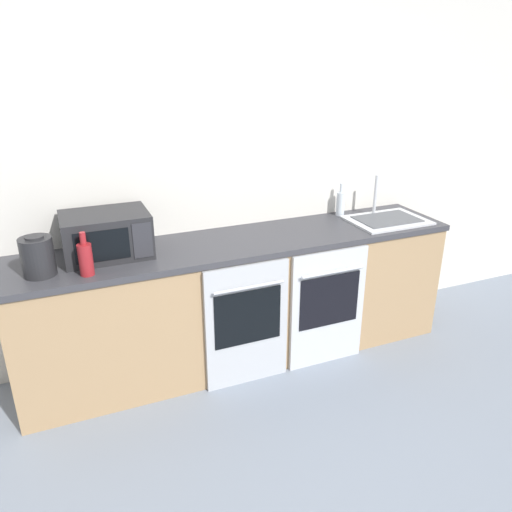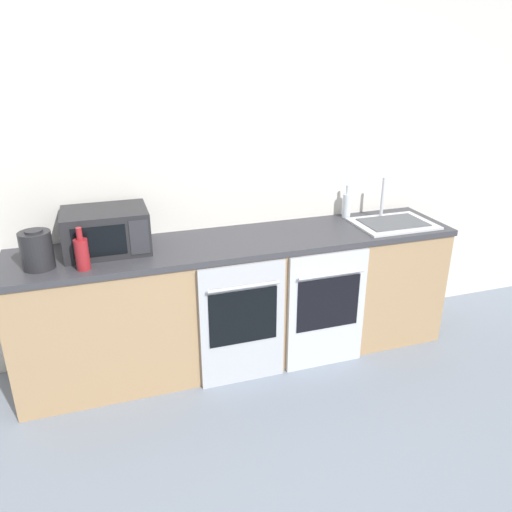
{
  "view_description": "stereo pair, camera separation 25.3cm",
  "coord_description": "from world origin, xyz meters",
  "px_view_note": "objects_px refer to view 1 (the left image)",
  "views": [
    {
      "loc": [
        -1.12,
        -1.27,
        2.06
      ],
      "look_at": [
        0.11,
        1.65,
        0.76
      ],
      "focal_mm": 35.0,
      "sensor_mm": 36.0,
      "label": 1
    },
    {
      "loc": [
        -0.88,
        -1.36,
        2.06
      ],
      "look_at": [
        0.11,
        1.65,
        0.76
      ],
      "focal_mm": 35.0,
      "sensor_mm": 36.0,
      "label": 2
    }
  ],
  "objects_px": {
    "oven_left": "(247,325)",
    "bottle_red": "(86,258)",
    "sink": "(387,219)",
    "bottle_clear": "(341,203)",
    "oven_right": "(328,308)",
    "kettle": "(38,256)",
    "microwave": "(106,235)"
  },
  "relations": [
    {
      "from": "oven_left",
      "to": "bottle_red",
      "type": "distance_m",
      "value": 1.08
    },
    {
      "from": "oven_left",
      "to": "sink",
      "type": "distance_m",
      "value": 1.34
    },
    {
      "from": "bottle_red",
      "to": "oven_left",
      "type": "bearing_deg",
      "value": -7.41
    },
    {
      "from": "oven_left",
      "to": "bottle_clear",
      "type": "xyz_separation_m",
      "value": [
        0.98,
        0.53,
        0.56
      ]
    },
    {
      "from": "bottle_clear",
      "to": "bottle_red",
      "type": "xyz_separation_m",
      "value": [
        -1.9,
        -0.41,
        0.0
      ]
    },
    {
      "from": "oven_right",
      "to": "kettle",
      "type": "height_order",
      "value": "kettle"
    },
    {
      "from": "kettle",
      "to": "oven_right",
      "type": "bearing_deg",
      "value": -7.11
    },
    {
      "from": "kettle",
      "to": "sink",
      "type": "bearing_deg",
      "value": 1.15
    },
    {
      "from": "microwave",
      "to": "bottle_clear",
      "type": "relative_size",
      "value": 2.06
    },
    {
      "from": "microwave",
      "to": "sink",
      "type": "xyz_separation_m",
      "value": [
        1.99,
        -0.11,
        -0.12
      ]
    },
    {
      "from": "oven_left",
      "to": "bottle_red",
      "type": "height_order",
      "value": "bottle_red"
    },
    {
      "from": "bottle_red",
      "to": "kettle",
      "type": "distance_m",
      "value": 0.26
    },
    {
      "from": "microwave",
      "to": "bottle_red",
      "type": "relative_size",
      "value": 2.03
    },
    {
      "from": "microwave",
      "to": "bottle_red",
      "type": "height_order",
      "value": "microwave"
    },
    {
      "from": "oven_left",
      "to": "oven_right",
      "type": "distance_m",
      "value": 0.6
    },
    {
      "from": "oven_right",
      "to": "bottle_red",
      "type": "relative_size",
      "value": 3.37
    },
    {
      "from": "oven_left",
      "to": "kettle",
      "type": "relative_size",
      "value": 3.67
    },
    {
      "from": "oven_right",
      "to": "sink",
      "type": "xyz_separation_m",
      "value": [
        0.63,
        0.27,
        0.48
      ]
    },
    {
      "from": "oven_right",
      "to": "microwave",
      "type": "height_order",
      "value": "microwave"
    },
    {
      "from": "oven_left",
      "to": "oven_right",
      "type": "xyz_separation_m",
      "value": [
        0.6,
        0.0,
        0.0
      ]
    },
    {
      "from": "bottle_red",
      "to": "sink",
      "type": "bearing_deg",
      "value": 3.95
    },
    {
      "from": "oven_right",
      "to": "bottle_clear",
      "type": "bearing_deg",
      "value": 53.83
    },
    {
      "from": "kettle",
      "to": "bottle_clear",
      "type": "bearing_deg",
      "value": 8.17
    },
    {
      "from": "oven_left",
      "to": "sink",
      "type": "xyz_separation_m",
      "value": [
        1.22,
        0.27,
        0.48
      ]
    },
    {
      "from": "oven_left",
      "to": "bottle_clear",
      "type": "bearing_deg",
      "value": 28.2
    },
    {
      "from": "oven_left",
      "to": "kettle",
      "type": "xyz_separation_m",
      "value": [
        -1.16,
        0.22,
        0.58
      ]
    },
    {
      "from": "kettle",
      "to": "sink",
      "type": "relative_size",
      "value": 0.42
    },
    {
      "from": "oven_left",
      "to": "bottle_clear",
      "type": "height_order",
      "value": "bottle_clear"
    },
    {
      "from": "oven_left",
      "to": "microwave",
      "type": "bearing_deg",
      "value": 153.88
    },
    {
      "from": "bottle_clear",
      "to": "kettle",
      "type": "height_order",
      "value": "bottle_clear"
    },
    {
      "from": "oven_right",
      "to": "kettle",
      "type": "bearing_deg",
      "value": 172.89
    },
    {
      "from": "microwave",
      "to": "oven_left",
      "type": "bearing_deg",
      "value": -26.12
    }
  ]
}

